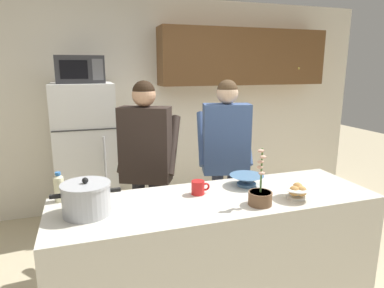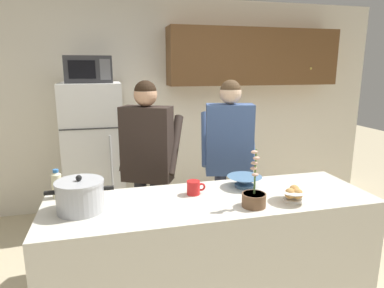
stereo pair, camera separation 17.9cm
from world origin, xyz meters
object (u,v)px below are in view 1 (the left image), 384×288
microwave (80,69)px  cooking_pot (86,199)px  bottle_near_edge (59,187)px  person_by_sink (226,148)px  coffee_mug (198,188)px  potted_orchid (260,195)px  refrigerator (86,156)px  person_near_pot (146,155)px  bread_bowl (297,191)px  empty_bowl (247,180)px

microwave → cooking_pot: 1.96m
cooking_pot → bottle_near_edge: 0.31m
microwave → person_by_sink: (1.23, -1.00, -0.71)m
coffee_mug → potted_orchid: 0.43m
bottle_near_edge → refrigerator: bearing=83.2°
refrigerator → person_near_pot: (0.48, -1.04, 0.24)m
refrigerator → cooking_pot: 1.85m
cooking_pot → bottle_near_edge: cooking_pot is taller
person_near_pot → bread_bowl: size_ratio=7.72×
cooking_pot → bottle_near_edge: size_ratio=2.02×
person_by_sink → empty_bowl: size_ratio=6.62×
coffee_mug → potted_orchid: (0.31, -0.29, 0.02)m
person_near_pot → bread_bowl: 1.28m
refrigerator → coffee_mug: size_ratio=12.29×
person_by_sink → coffee_mug: (-0.52, -0.72, -0.07)m
coffee_mug → empty_bowl: coffee_mug is taller
cooking_pot → coffee_mug: size_ratio=3.04×
empty_bowl → potted_orchid: bearing=-103.6°
cooking_pot → empty_bowl: (1.13, 0.15, -0.05)m
person_near_pot → potted_orchid: 1.13m
person_by_sink → cooking_pot: (-1.25, -0.82, -0.03)m
person_by_sink → empty_bowl: bearing=-100.8°
person_near_pot → cooking_pot: size_ratio=4.18×
cooking_pot → potted_orchid: size_ratio=1.08×
empty_bowl → potted_orchid: (-0.08, -0.34, 0.02)m
refrigerator → person_by_sink: (1.23, -1.02, 0.24)m
microwave → person_by_sink: size_ratio=0.29×
bread_bowl → refrigerator: bearing=122.6°
empty_bowl → bottle_near_edge: 1.30m
person_near_pot → person_by_sink: person_near_pot is taller
microwave → bread_bowl: microwave is taller
potted_orchid → bottle_near_edge: bearing=159.2°
coffee_mug → microwave: bearing=112.4°
refrigerator → cooking_pot: size_ratio=4.04×
coffee_mug → bread_bowl: size_ratio=0.61×
bread_bowl → person_near_pot: bearing=129.7°
coffee_mug → bottle_near_edge: bottle_near_edge is taller
cooking_pot → empty_bowl: cooking_pot is taller
microwave → cooking_pot: microwave is taller
refrigerator → empty_bowl: 2.03m
coffee_mug → empty_bowl: size_ratio=0.52×
cooking_pot → empty_bowl: 1.14m
bottle_near_edge → microwave: bearing=83.1°
potted_orchid → microwave: bearing=116.8°
refrigerator → bottle_near_edge: size_ratio=8.16×
microwave → empty_bowl: (1.10, -1.67, -0.78)m
refrigerator → bread_bowl: 2.41m
refrigerator → potted_orchid: (1.02, -2.04, 0.18)m
refrigerator → potted_orchid: refrigerator is taller
empty_bowl → person_near_pot: bearing=133.6°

